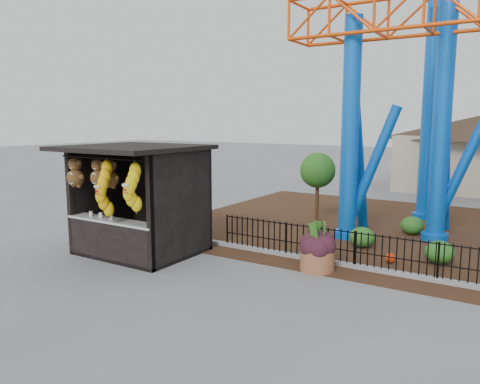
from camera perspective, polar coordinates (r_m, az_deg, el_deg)
The scene contains 9 objects.
ground at distance 11.38m, azimuth -5.04°, elevation -10.90°, with size 120.00×120.00×0.00m, color slate.
mulch_bed at distance 17.11m, azimuth 23.06°, elevation -4.84°, with size 18.00×12.00×0.02m, color #331E11.
curb at distance 12.35m, azimuth 19.17°, elevation -9.47°, with size 18.00×0.18×0.12m, color gray.
prize_booth at distance 13.57m, azimuth -12.92°, elevation -1.13°, with size 3.50×3.40×3.12m.
picket_fence at distance 12.07m, azimuth 23.47°, elevation -7.96°, with size 12.20×0.06×1.00m, color black, non-canonical shape.
terracotta_planter at distance 12.24m, azimuth 9.39°, elevation -8.21°, with size 0.88×0.88×0.55m, color #985837.
planter_foliage at distance 12.08m, azimuth 9.46°, elevation -5.50°, with size 0.70×0.70×0.64m, color #31131D.
potted_plant at distance 12.58m, azimuth 9.68°, elevation -7.19°, with size 0.71×0.61×0.79m, color #2D5B1A.
landscaping at distance 14.73m, azimuth 23.06°, elevation -5.81°, with size 7.75×4.20×0.61m.
Camera 1 is at (6.55, -8.49, 3.82)m, focal length 35.00 mm.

